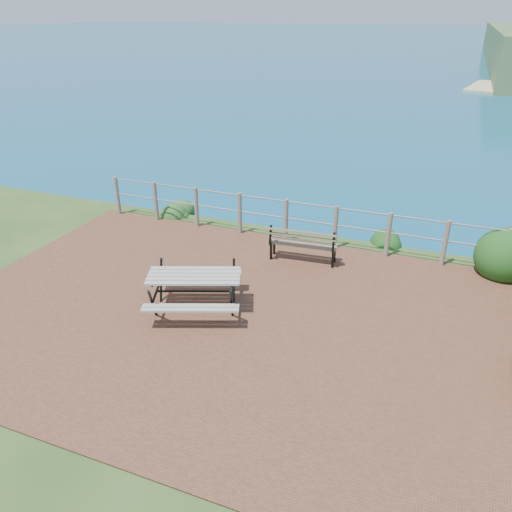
{
  "coord_description": "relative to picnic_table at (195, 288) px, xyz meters",
  "views": [
    {
      "loc": [
        3.25,
        -6.75,
        4.81
      ],
      "look_at": [
        0.22,
        0.93,
        0.75
      ],
      "focal_mm": 35.0,
      "sensor_mm": 36.0,
      "label": 1
    }
  ],
  "objects": [
    {
      "name": "shrub_lip_east",
      "position": [
        2.64,
        4.17,
        -0.44
      ],
      "size": [
        0.71,
        0.71,
        0.42
      ],
      "primitive_type": "ellipsoid",
      "color": "#164615",
      "rests_on": "ground"
    },
    {
      "name": "safety_railing",
      "position": [
        0.55,
        3.41,
        0.14
      ],
      "size": [
        9.4,
        0.1,
        1.0
      ],
      "color": "#6B5B4C",
      "rests_on": "ground"
    },
    {
      "name": "ground",
      "position": [
        0.55,
        0.06,
        -0.44
      ],
      "size": [
        10.0,
        7.0,
        0.12
      ],
      "primitive_type": "cube",
      "color": "brown",
      "rests_on": "ground"
    },
    {
      "name": "shrub_right_edge",
      "position": [
        5.09,
        3.47,
        -0.44
      ],
      "size": [
        1.19,
        1.19,
        1.7
      ],
      "primitive_type": "ellipsoid",
      "color": "#164615",
      "rests_on": "ground"
    },
    {
      "name": "shrub_lip_west",
      "position": [
        -2.69,
        4.11,
        -0.44
      ],
      "size": [
        0.84,
        0.84,
        0.61
      ],
      "primitive_type": "ellipsoid",
      "color": "#29531F",
      "rests_on": "ground"
    },
    {
      "name": "ocean",
      "position": [
        0.55,
        200.06,
        -0.44
      ],
      "size": [
        1200.0,
        1200.0,
        0.0
      ],
      "primitive_type": "plane",
      "color": "#166885",
      "rests_on": "ground"
    },
    {
      "name": "picnic_table",
      "position": [
        0.0,
        0.0,
        0.0
      ],
      "size": [
        1.74,
        1.32,
        0.68
      ],
      "rotation": [
        0.0,
        0.0,
        0.37
      ],
      "color": "#9C978B",
      "rests_on": "ground"
    },
    {
      "name": "park_bench",
      "position": [
        1.23,
        2.54,
        0.1
      ],
      "size": [
        1.45,
        0.47,
        0.81
      ],
      "rotation": [
        0.0,
        0.0,
        0.08
      ],
      "color": "brown",
      "rests_on": "ground"
    }
  ]
}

